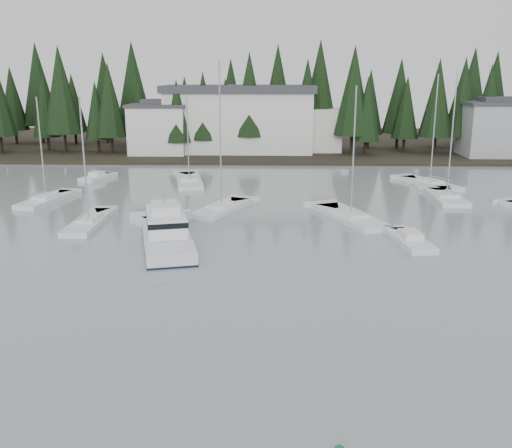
{
  "coord_description": "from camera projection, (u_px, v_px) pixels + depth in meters",
  "views": [
    {
      "loc": [
        0.37,
        -14.29,
        13.44
      ],
      "look_at": [
        -0.72,
        26.74,
        2.5
      ],
      "focal_mm": 40.0,
      "sensor_mm": 36.0,
      "label": 1
    }
  ],
  "objects": [
    {
      "name": "far_shore_land",
      "position": [
        269.0,
        144.0,
        110.97
      ],
      "size": [
        240.0,
        54.0,
        1.0
      ],
      "primitive_type": "cube",
      "color": "black",
      "rests_on": "ground"
    },
    {
      "name": "sailboat_0",
      "position": [
        221.0,
        210.0,
        57.14
      ],
      "size": [
        6.02,
        9.08,
        15.05
      ],
      "rotation": [
        0.0,
        0.0,
        1.16
      ],
      "color": "silver",
      "rests_on": "ground"
    },
    {
      "name": "conifer_treeline",
      "position": [
        269.0,
        151.0,
        100.35
      ],
      "size": [
        200.0,
        22.0,
        20.0
      ],
      "primitive_type": null,
      "color": "black",
      "rests_on": "ground"
    },
    {
      "name": "runabout_1",
      "position": [
        410.0,
        242.0,
        46.24
      ],
      "size": [
        3.04,
        6.71,
        1.42
      ],
      "rotation": [
        0.0,
        0.0,
        1.7
      ],
      "color": "silver",
      "rests_on": "ground"
    },
    {
      "name": "house_east_a",
      "position": [
        495.0,
        128.0,
        90.43
      ],
      "size": [
        10.6,
        8.48,
        9.25
      ],
      "color": "#999EA0",
      "rests_on": "ground"
    },
    {
      "name": "sailboat_3",
      "position": [
        189.0,
        182.0,
        71.75
      ],
      "size": [
        4.9,
        10.94,
        11.29
      ],
      "rotation": [
        0.0,
        0.0,
        1.76
      ],
      "color": "silver",
      "rests_on": "ground"
    },
    {
      "name": "sailboat_11",
      "position": [
        430.0,
        185.0,
        69.9
      ],
      "size": [
        6.4,
        9.53,
        13.81
      ],
      "rotation": [
        0.0,
        0.0,
        2.01
      ],
      "color": "silver",
      "rests_on": "ground"
    },
    {
      "name": "sailboat_8",
      "position": [
        89.0,
        224.0,
        51.94
      ],
      "size": [
        2.45,
        9.09,
        11.99
      ],
      "rotation": [
        0.0,
        0.0,
        1.57
      ],
      "color": "silver",
      "rests_on": "ground"
    },
    {
      "name": "house_west",
      "position": [
        159.0,
        128.0,
        92.85
      ],
      "size": [
        9.54,
        7.42,
        8.75
      ],
      "color": "silver",
      "rests_on": "ground"
    },
    {
      "name": "runabout_3",
      "position": [
        97.0,
        178.0,
        73.96
      ],
      "size": [
        3.81,
        5.67,
        1.42
      ],
      "rotation": [
        0.0,
        0.0,
        1.23
      ],
      "color": "silver",
      "rests_on": "ground"
    },
    {
      "name": "cabin_cruiser_center",
      "position": [
        167.0,
        235.0,
        45.84
      ],
      "size": [
        6.44,
        12.39,
        5.09
      ],
      "rotation": [
        0.0,
        0.0,
        1.82
      ],
      "color": "silver",
      "rests_on": "ground"
    },
    {
      "name": "sailboat_6",
      "position": [
        46.0,
        201.0,
        61.05
      ],
      "size": [
        4.03,
        8.71,
        11.58
      ],
      "rotation": [
        0.0,
        0.0,
        1.38
      ],
      "color": "silver",
      "rests_on": "ground"
    },
    {
      "name": "sailboat_1",
      "position": [
        446.0,
        199.0,
        62.21
      ],
      "size": [
        3.19,
        8.51,
        13.99
      ],
      "rotation": [
        0.0,
        0.0,
        1.54
      ],
      "color": "silver",
      "rests_on": "ground"
    },
    {
      "name": "sailboat_9",
      "position": [
        351.0,
        219.0,
        53.79
      ],
      "size": [
        6.53,
        10.47,
        12.86
      ],
      "rotation": [
        0.0,
        0.0,
        1.95
      ],
      "color": "silver",
      "rests_on": "ground"
    },
    {
      "name": "harbor_inn",
      "position": [
        251.0,
        120.0,
        95.4
      ],
      "size": [
        29.5,
        11.5,
        10.9
      ],
      "color": "silver",
      "rests_on": "ground"
    }
  ]
}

